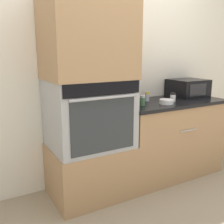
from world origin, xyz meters
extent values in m
plane|color=gray|center=(0.00, 0.00, 0.00)|extent=(12.00, 12.00, 0.00)
cube|color=silver|center=(0.00, 0.63, 1.25)|extent=(8.00, 0.05, 2.50)
cube|color=#A87F56|center=(-0.38, 0.30, 0.26)|extent=(0.76, 0.60, 0.51)
cube|color=#9EA0A5|center=(-0.38, 0.30, 0.84)|extent=(0.74, 0.59, 0.64)
cube|color=black|center=(-0.38, 0.00, 1.10)|extent=(0.71, 0.01, 0.11)
cube|color=orange|center=(-0.38, 0.00, 1.10)|extent=(0.09, 0.00, 0.03)
cube|color=#282D33|center=(-0.38, 0.00, 0.79)|extent=(0.61, 0.01, 0.48)
cylinder|color=#9EA0A5|center=(-0.38, -0.03, 1.03)|extent=(0.63, 0.02, 0.02)
cube|color=#A87F56|center=(-0.38, 0.30, 1.54)|extent=(0.76, 0.60, 0.76)
cube|color=#A87F56|center=(0.61, 0.30, 0.42)|extent=(1.23, 0.60, 0.84)
cube|color=black|center=(0.61, 0.30, 0.85)|extent=(1.25, 0.63, 0.03)
cylinder|color=#B7B7BC|center=(0.61, -0.01, 0.60)|extent=(0.22, 0.01, 0.01)
cube|color=black|center=(0.99, 0.41, 0.98)|extent=(0.42, 0.37, 0.21)
cube|color=#28282B|center=(0.96, 0.22, 0.98)|extent=(0.26, 0.01, 0.14)
cube|color=brown|center=(0.13, 0.46, 0.95)|extent=(0.12, 0.12, 0.17)
cylinder|color=black|center=(0.10, 0.46, 1.06)|extent=(0.02, 0.02, 0.04)
cylinder|color=black|center=(0.13, 0.46, 1.06)|extent=(0.02, 0.02, 0.04)
cylinder|color=black|center=(0.16, 0.46, 1.06)|extent=(0.02, 0.02, 0.04)
cylinder|color=white|center=(0.45, 0.16, 0.89)|extent=(0.15, 0.15, 0.05)
cylinder|color=#427047|center=(0.18, 0.22, 0.91)|extent=(0.06, 0.06, 0.08)
cylinder|color=#B7B7BC|center=(0.18, 0.22, 0.96)|extent=(0.05, 0.05, 0.02)
cylinder|color=silver|center=(0.37, 0.39, 0.91)|extent=(0.05, 0.05, 0.08)
cylinder|color=gold|center=(0.37, 0.39, 0.96)|extent=(0.05, 0.05, 0.02)
cylinder|color=silver|center=(0.59, 0.22, 0.91)|extent=(0.06, 0.06, 0.08)
cylinder|color=black|center=(0.59, 0.22, 0.96)|extent=(0.05, 0.05, 0.02)
cylinder|color=brown|center=(0.25, 0.47, 0.90)|extent=(0.06, 0.06, 0.06)
cylinder|color=red|center=(0.25, 0.47, 0.94)|extent=(0.05, 0.05, 0.02)
camera|label=1|loc=(-1.38, -1.90, 1.40)|focal=42.00mm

